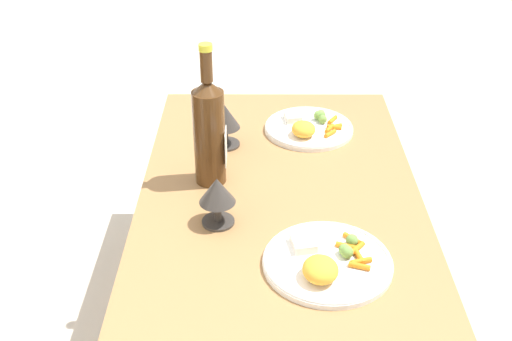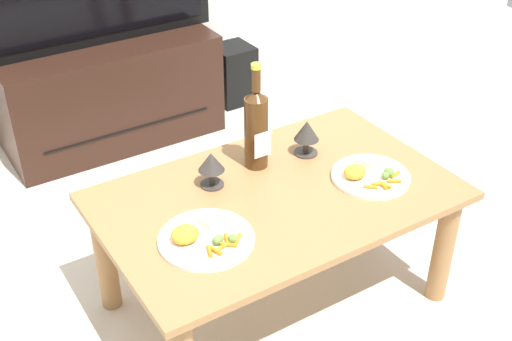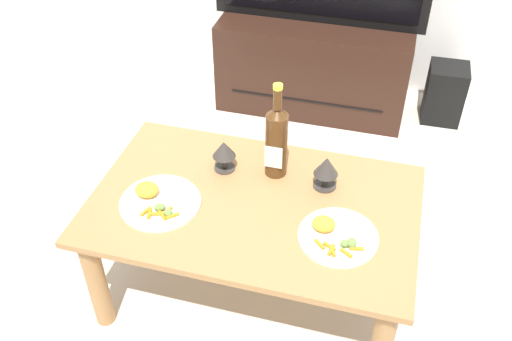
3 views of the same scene
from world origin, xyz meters
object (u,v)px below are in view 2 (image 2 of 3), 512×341
object	(u,v)px
dining_table	(276,214)
dinner_plate_right	(370,175)
goblet_right	(307,132)
floor_speaker	(233,74)
tv_stand	(109,92)
goblet_left	(211,164)
wine_bottle	(256,126)
dinner_plate_left	(204,238)

from	to	relation	value
dining_table	dinner_plate_right	distance (m)	0.33
goblet_right	floor_speaker	bearing A→B (deg)	70.46
tv_stand	dinner_plate_right	size ratio (longest dim) A/B	3.93
tv_stand	floor_speaker	world-z (taller)	tv_stand
goblet_right	dinner_plate_right	distance (m)	0.26
dining_table	goblet_left	bearing A→B (deg)	135.82
tv_stand	wine_bottle	distance (m)	1.27
wine_bottle	goblet_left	xyz separation A→B (m)	(-0.19, -0.03, -0.07)
goblet_left	goblet_right	world-z (taller)	goblet_right
floor_speaker	goblet_left	xyz separation A→B (m)	(-0.82, -1.27, 0.38)
dining_table	dinner_plate_left	bearing A→B (deg)	-163.61
dining_table	goblet_left	distance (m)	0.27
wine_bottle	dining_table	bearing A→B (deg)	-100.74
wine_bottle	dinner_plate_right	bearing A→B (deg)	-44.98
wine_bottle	dinner_plate_left	bearing A→B (deg)	-142.12
dining_table	tv_stand	xyz separation A→B (m)	(-0.04, 1.39, -0.13)
wine_bottle	goblet_left	distance (m)	0.20
goblet_left	dinner_plate_left	xyz separation A→B (m)	(-0.16, -0.24, -0.07)
dinner_plate_right	tv_stand	bearing A→B (deg)	102.96
goblet_left	dinner_plate_right	xyz separation A→B (m)	(0.45, -0.24, -0.07)
dining_table	goblet_right	xyz separation A→B (m)	(0.22, 0.15, 0.16)
dinner_plate_left	dinner_plate_right	distance (m)	0.61
goblet_left	tv_stand	bearing A→B (deg)	84.80
tv_stand	dinner_plate_right	distance (m)	1.54
dining_table	dinner_plate_left	distance (m)	0.34
tv_stand	floor_speaker	distance (m)	0.72
goblet_left	dinner_plate_right	size ratio (longest dim) A/B	0.47
tv_stand	floor_speaker	size ratio (longest dim) A/B	3.23
floor_speaker	goblet_right	xyz separation A→B (m)	(-0.45, -1.27, 0.38)
floor_speaker	goblet_left	distance (m)	1.56
floor_speaker	dinner_plate_left	bearing A→B (deg)	-124.09
floor_speaker	dinner_plate_right	bearing A→B (deg)	-104.80
goblet_left	goblet_right	distance (m)	0.37
goblet_right	dinner_plate_right	size ratio (longest dim) A/B	0.49
goblet_right	goblet_left	bearing A→B (deg)	180.00
wine_bottle	dinner_plate_right	world-z (taller)	wine_bottle
tv_stand	dinner_plate_left	distance (m)	1.52
dining_table	dinner_plate_right	world-z (taller)	dinner_plate_right
goblet_left	dining_table	bearing A→B (deg)	-44.18
goblet_left	dinner_plate_right	world-z (taller)	goblet_left
floor_speaker	goblet_left	world-z (taller)	goblet_left
dining_table	dinner_plate_left	world-z (taller)	dinner_plate_left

